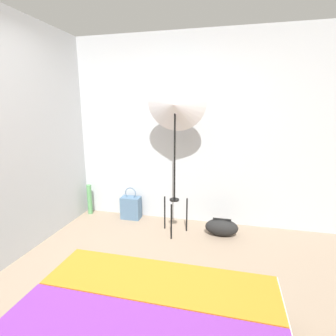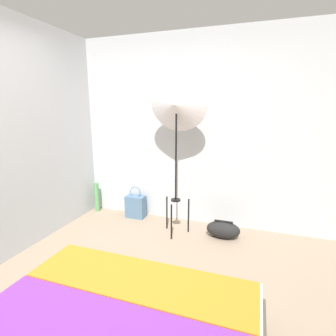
# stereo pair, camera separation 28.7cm
# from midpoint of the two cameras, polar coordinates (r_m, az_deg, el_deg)

# --- Properties ---
(ground_plane) EXTENTS (14.00, 14.00, 0.00)m
(ground_plane) POSITION_cam_midpoint_polar(r_m,az_deg,el_deg) (2.39, -13.28, -29.93)
(ground_plane) COLOR gray
(wall_back) EXTENTS (8.00, 0.05, 2.60)m
(wall_back) POSITION_cam_midpoint_polar(r_m,az_deg,el_deg) (3.69, 0.02, 8.00)
(wall_back) COLOR #B7BCC1
(wall_back) RESTS_ON ground_plane
(wall_side_left) EXTENTS (0.05, 8.00, 2.60)m
(wall_side_left) POSITION_cam_midpoint_polar(r_m,az_deg,el_deg) (3.49, -29.42, 6.07)
(wall_side_left) COLOR #B7BCC1
(wall_side_left) RESTS_ON ground_plane
(photo_umbrella) EXTENTS (0.74, 0.35, 2.06)m
(photo_umbrella) POSITION_cam_midpoint_polar(r_m,az_deg,el_deg) (3.20, -1.12, 13.74)
(photo_umbrella) COLOR black
(photo_umbrella) RESTS_ON ground_plane
(tote_bag) EXTENTS (0.28, 0.17, 0.48)m
(tote_bag) POSITION_cam_midpoint_polar(r_m,az_deg,el_deg) (4.00, -10.12, -8.48)
(tote_bag) COLOR slate
(tote_bag) RESTS_ON ground_plane
(duffel_bag) EXTENTS (0.42, 0.22, 0.23)m
(duffel_bag) POSITION_cam_midpoint_polar(r_m,az_deg,el_deg) (3.51, 9.26, -12.67)
(duffel_bag) COLOR black
(duffel_bag) RESTS_ON ground_plane
(paper_roll) EXTENTS (0.07, 0.07, 0.47)m
(paper_roll) POSITION_cam_midpoint_polar(r_m,az_deg,el_deg) (4.31, -18.56, -6.51)
(paper_roll) COLOR #56995B
(paper_roll) RESTS_ON ground_plane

